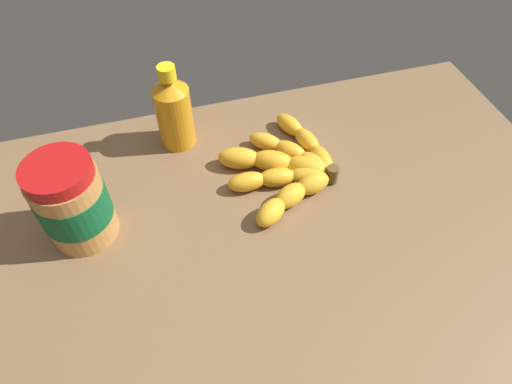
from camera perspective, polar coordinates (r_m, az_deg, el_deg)
The scene contains 4 objects.
ground_plane at distance 69.17cm, azimuth 3.03°, elevation -6.04°, with size 99.50×64.80×4.65cm, color brown.
banana_bunch at distance 73.42cm, azimuth 3.94°, elevation 3.35°, with size 19.32×25.08×3.74cm.
peanut_butter_jar at distance 66.69cm, azimuth -22.85°, elevation -1.24°, with size 9.98×9.98×14.31cm.
honey_bottle at distance 76.71cm, azimuth -10.71°, elevation 10.40°, with size 6.22×6.22×15.72cm.
Camera 1 is at (-14.04, -35.84, 55.14)cm, focal length 30.63 mm.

